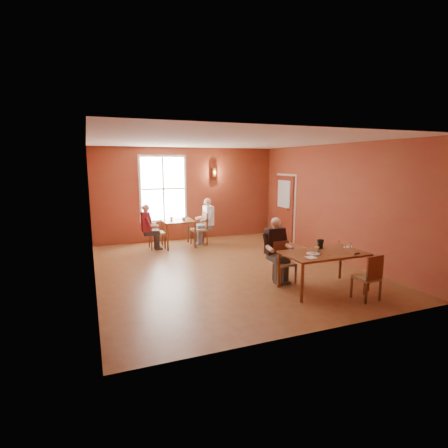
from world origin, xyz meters
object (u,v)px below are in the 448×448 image
object	(u,v)px
chair_diner_main	(285,262)
diner_maroon	(156,227)
chair_diner_maroon	(157,232)
second_table	(178,233)
chair_empty	(366,277)
diner_main	(286,252)
main_table	(323,271)
diner_white	(200,223)
chair_diner_white	(199,229)

from	to	relation	value
chair_diner_main	diner_maroon	distance (m)	4.45
chair_diner_maroon	diner_maroon	distance (m)	0.16
chair_diner_main	second_table	bearing A→B (deg)	-71.73
diner_maroon	chair_diner_main	bearing A→B (deg)	26.61
chair_diner_main	chair_empty	bearing A→B (deg)	123.58
diner_main	chair_diner_main	bearing A→B (deg)	-90.00
diner_maroon	chair_diner_maroon	bearing A→B (deg)	90.00
chair_diner_maroon	main_table	bearing A→B (deg)	28.02
diner_main	second_table	size ratio (longest dim) A/B	1.44
diner_main	chair_empty	bearing A→B (deg)	124.17
chair_diner_main	chair_diner_maroon	world-z (taller)	chair_diner_maroon
main_table	diner_white	distance (m)	4.77
diner_main	chair_diner_white	bearing A→B (deg)	-80.60
chair_empty	diner_maroon	xyz separation A→B (m)	(-2.91, 5.36, 0.21)
main_table	chair_diner_white	distance (m)	4.77
chair_diner_main	second_table	xyz separation A→B (m)	(-1.31, 3.98, -0.03)
second_table	chair_diner_white	bearing A→B (deg)	0.00
chair_empty	diner_maroon	distance (m)	6.10
main_table	chair_diner_main	xyz separation A→B (m)	(-0.50, 0.65, 0.05)
chair_empty	diner_main	bearing A→B (deg)	119.64
diner_main	chair_diner_maroon	distance (m)	4.47
chair_diner_main	chair_empty	world-z (taller)	chair_empty
diner_white	chair_diner_maroon	world-z (taller)	diner_white
chair_diner_white	chair_diner_main	bearing A→B (deg)	-170.54
main_table	second_table	world-z (taller)	second_table
diner_white	chair_diner_main	bearing A→B (deg)	-170.96
chair_empty	chair_diner_maroon	xyz separation A→B (m)	(-2.88, 5.36, 0.05)
main_table	chair_diner_main	world-z (taller)	chair_diner_main
diner_white	diner_maroon	xyz separation A→B (m)	(-1.36, 0.00, -0.04)
second_table	chair_diner_maroon	bearing A→B (deg)	180.00
diner_maroon	diner_white	bearing A→B (deg)	90.00
diner_main	diner_white	bearing A→B (deg)	-81.02
chair_empty	second_table	xyz separation A→B (m)	(-2.23, 5.36, -0.03)
main_table	diner_maroon	world-z (taller)	diner_maroon
chair_diner_white	chair_diner_maroon	size ratio (longest dim) A/B	1.03
diner_main	diner_maroon	distance (m)	4.48
chair_empty	chair_diner_white	xyz separation A→B (m)	(-1.58, 5.36, 0.07)
diner_white	chair_diner_white	bearing A→B (deg)	90.00
diner_main	diner_maroon	size ratio (longest dim) A/B	1.02
chair_diner_main	diner_main	world-z (taller)	diner_main
chair_diner_main	diner_maroon	bearing A→B (deg)	-63.39
main_table	second_table	bearing A→B (deg)	111.39
main_table	chair_empty	xyz separation A→B (m)	(0.42, -0.73, 0.06)
chair_diner_maroon	diner_white	bearing A→B (deg)	90.00
diner_maroon	chair_empty	bearing A→B (deg)	28.50
diner_maroon	chair_diner_white	bearing A→B (deg)	90.00
chair_diner_white	chair_diner_maroon	world-z (taller)	chair_diner_white
diner_main	diner_white	distance (m)	4.06
diner_main	chair_empty	world-z (taller)	diner_main
chair_diner_white	diner_white	world-z (taller)	diner_white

